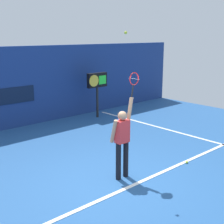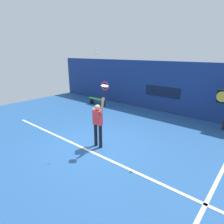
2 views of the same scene
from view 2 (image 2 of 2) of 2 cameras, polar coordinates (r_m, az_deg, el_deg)
ground_plane at (r=7.74m, az=-5.59°, el=-9.68°), size 18.00×18.00×0.00m
back_wall at (r=11.96m, az=15.09°, el=7.23°), size 18.00×0.20×3.03m
sponsor_banner_center at (r=11.90m, az=14.74°, el=5.90°), size 2.20×0.03×0.60m
court_baseline at (r=7.46m, az=-8.12°, el=-10.81°), size 10.00×0.10×0.01m
tennis_player at (r=7.18m, az=-4.25°, el=-3.02°), size 0.59×0.31×1.99m
tennis_racket at (r=6.57m, az=-2.20°, el=7.52°), size 0.36×0.27×0.62m
tennis_ball at (r=6.67m, az=-4.76°, el=17.08°), size 0.07×0.07×0.07m
court_bench at (r=13.29m, az=-4.45°, el=3.58°), size 1.40×0.36×0.45m
water_bottle at (r=12.73m, az=-1.46°, el=1.99°), size 0.07×0.07×0.24m
spare_ball at (r=6.15m, az=5.74°, el=-17.16°), size 0.07×0.07×0.07m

